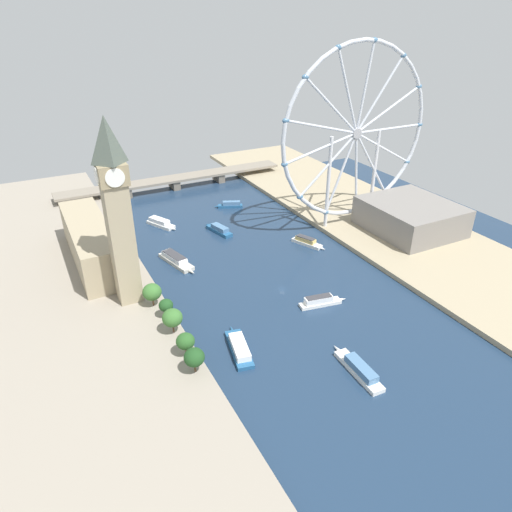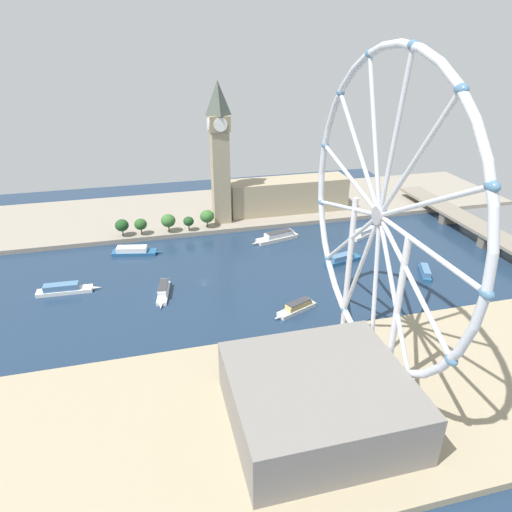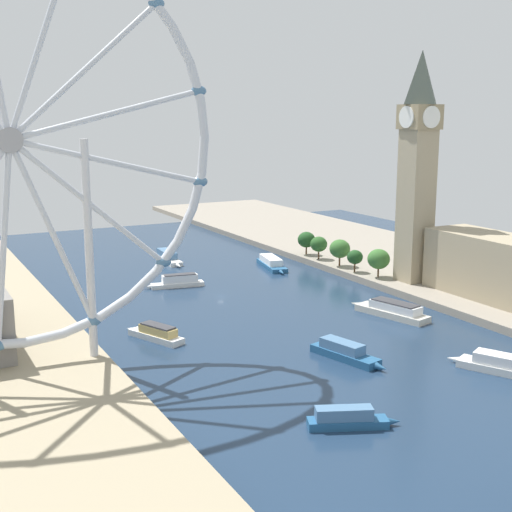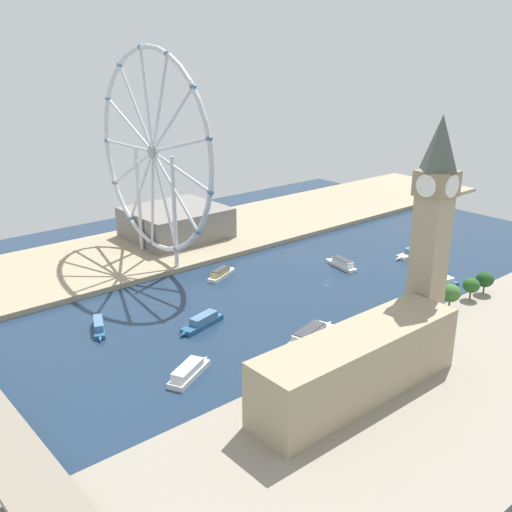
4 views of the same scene
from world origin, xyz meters
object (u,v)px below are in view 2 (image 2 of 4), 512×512
Objects in this scene: riverside_hall at (318,400)px; tour_boat_0 at (163,291)px; ferris_wheel at (379,217)px; river_bridge at (492,236)px; tour_boat_3 at (343,259)px; tour_boat_4 at (134,251)px; parliament_block at (288,195)px; tour_boat_2 at (64,289)px; clock_tower at (220,153)px; tour_boat_7 at (364,233)px; tour_boat_1 at (277,237)px; tour_boat_6 at (425,272)px; tour_boat_5 at (297,307)px.

tour_boat_0 is (-105.76, -46.10, -10.44)m from riverside_hall.
ferris_wheel is at bearing 54.81° from tour_boat_0.
tour_boat_3 is at bearing -91.06° from river_bridge.
tour_boat_3 is 130.07m from tour_boat_4.
ferris_wheel reaches higher than tour_boat_0.
parliament_block is 3.32× the size of tour_boat_0.
parliament_block reaches higher than tour_boat_2.
tour_boat_7 is (44.07, 89.89, -50.27)m from clock_tower.
river_bridge is 138.95m from tour_boat_1.
tour_boat_1 is 50.86m from tour_boat_3.
tour_boat_4 is 1.47× the size of tour_boat_6.
tour_boat_2 is at bearing -45.44° from tour_boat_5.
tour_boat_0 is 1.22× the size of tour_boat_6.
tour_boat_3 is at bearing 1.06° from tour_boat_2.
clock_tower is 87.35m from tour_boat_4.
tour_boat_2 is at bearing 104.90° from tour_boat_6.
parliament_block is 2.61× the size of tour_boat_1.
parliament_block reaches higher than river_bridge.
tour_boat_4 is at bearing -61.27° from clock_tower.
tour_boat_0 is 56.41m from tour_boat_4.
tour_boat_1 is 1.31× the size of tour_boat_7.
tour_boat_4 is (-44.85, -225.34, -5.16)m from river_bridge.
tour_boat_6 is at bearing 72.05° from tour_boat_7.
ferris_wheel is 150.03m from tour_boat_7.
tour_boat_4 is 117.16m from tour_boat_5.
tour_boat_3 is 1.07× the size of tour_boat_7.
parliament_block is at bearing -128.79° from river_bridge.
tour_boat_0 is 145.07m from tour_boat_7.
tour_boat_4 is at bearing -159.31° from riverside_hall.
tour_boat_0 is 0.80× the size of tour_boat_2.
riverside_hall is 2.28× the size of tour_boat_7.
tour_boat_5 is at bearing 65.40° from tour_boat_1.
river_bridge is at bearing 102.25° from tour_boat_0.
tour_boat_2 is at bearing -91.14° from river_bridge.
parliament_block is 122.97m from tour_boat_6.
ferris_wheel is 170.39m from tour_boat_2.
river_bridge is at bearing 127.69° from tour_boat_7.
tour_boat_7 is (9.78, 152.44, 0.17)m from tour_boat_4.
tour_boat_2 is 1.04× the size of tour_boat_4.
ferris_wheel reaches higher than riverside_hall.
tour_boat_7 is (-35.06, -72.90, -4.99)m from river_bridge.
tour_boat_7 is at bearing 32.12° from tour_boat_6.
tour_boat_0 is 95.21m from tour_boat_1.
tour_boat_1 reaches higher than tour_boat_7.
ferris_wheel is 4.88× the size of tour_boat_5.
river_bridge is 102.70m from tour_boat_3.
tour_boat_7 is (-29.86, 189.28, 0.08)m from tour_boat_2.
river_bridge is at bearing 0.67° from tour_boat_4.
ferris_wheel is 4.63× the size of tour_boat_7.
tour_boat_1 is 93.45m from tour_boat_4.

